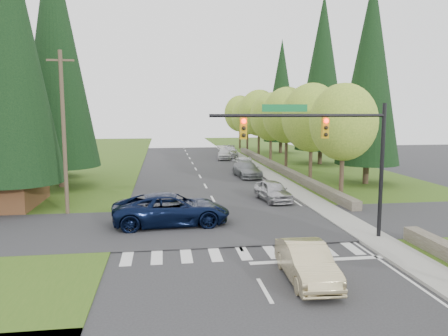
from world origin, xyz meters
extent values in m
plane|color=#28282B|center=(0.00, 0.00, 0.00)|extent=(120.00, 120.00, 0.00)
cube|color=#365717|center=(13.00, 20.00, 0.03)|extent=(14.00, 110.00, 0.06)
cube|color=#365717|center=(-13.00, 20.00, 0.03)|extent=(14.00, 110.00, 0.06)
cube|color=#28282B|center=(0.00, 8.00, 0.00)|extent=(120.00, 8.00, 0.10)
cube|color=gray|center=(6.90, 22.00, 0.07)|extent=(1.80, 80.00, 0.13)
cube|color=gray|center=(6.05, 22.00, 0.07)|extent=(0.20, 80.00, 0.13)
cube|color=#4C4438|center=(8.60, 30.00, 0.35)|extent=(0.70, 40.00, 0.70)
cylinder|color=black|center=(7.20, 4.50, 3.40)|extent=(0.20, 0.20, 6.80)
cylinder|color=black|center=(2.90, 4.50, 6.20)|extent=(8.60, 0.16, 0.16)
cube|color=#0C662D|center=(2.20, 4.55, 6.55)|extent=(2.20, 0.04, 0.35)
cube|color=#BF8C0C|center=(4.20, 4.50, 5.60)|extent=(0.32, 0.24, 1.00)
sphere|color=#FF0C05|center=(4.20, 4.36, 5.95)|extent=(0.22, 0.22, 0.22)
cube|color=#BF8C0C|center=(0.20, 4.50, 5.60)|extent=(0.32, 0.24, 1.00)
sphere|color=#FF0C05|center=(0.20, 4.36, 5.95)|extent=(0.22, 0.22, 0.22)
cylinder|color=#473828|center=(-9.50, 12.00, 5.00)|extent=(0.24, 0.24, 10.00)
cube|color=#473828|center=(-9.50, 12.00, 9.40)|extent=(1.60, 0.10, 0.12)
cylinder|color=#38281C|center=(9.20, 14.00, 2.38)|extent=(0.32, 0.32, 4.76)
ellipsoid|color=olive|center=(9.20, 14.00, 5.61)|extent=(4.80, 4.80, 5.52)
cylinder|color=#38281C|center=(9.30, 21.00, 2.46)|extent=(0.32, 0.32, 4.93)
ellipsoid|color=olive|center=(9.30, 21.00, 5.81)|extent=(5.20, 5.20, 5.98)
cylinder|color=#38281C|center=(9.10, 28.00, 2.52)|extent=(0.32, 0.32, 5.04)
ellipsoid|color=olive|center=(9.10, 28.00, 5.94)|extent=(5.00, 5.00, 5.75)
cylinder|color=#38281C|center=(9.20, 35.00, 2.41)|extent=(0.32, 0.32, 4.82)
ellipsoid|color=olive|center=(9.20, 35.00, 5.68)|extent=(5.00, 5.00, 5.75)
cylinder|color=#38281C|center=(9.30, 42.00, 2.58)|extent=(0.32, 0.32, 5.15)
ellipsoid|color=olive|center=(9.30, 42.00, 6.07)|extent=(5.40, 5.40, 6.21)
cylinder|color=#38281C|center=(9.10, 49.00, 2.35)|extent=(0.32, 0.32, 4.70)
ellipsoid|color=olive|center=(9.10, 49.00, 5.54)|extent=(4.80, 4.80, 5.52)
cylinder|color=#38281C|center=(9.20, 56.00, 2.49)|extent=(0.32, 0.32, 4.98)
ellipsoid|color=olive|center=(9.20, 56.00, 5.87)|extent=(5.20, 5.20, 5.98)
cylinder|color=#38281C|center=(-13.00, 14.00, 1.00)|extent=(0.50, 0.50, 2.00)
cone|color=black|center=(-13.00, 14.00, 10.80)|extent=(6.12, 6.12, 18.00)
cylinder|color=#38281C|center=(-12.00, 22.00, 1.00)|extent=(0.50, 0.50, 2.00)
cone|color=black|center=(-12.00, 22.00, 11.30)|extent=(6.46, 6.46, 19.00)
cylinder|color=#38281C|center=(-14.00, 28.00, 1.00)|extent=(0.50, 0.50, 2.00)
cone|color=black|center=(-14.00, 28.00, 10.30)|extent=(5.78, 5.78, 17.00)
cylinder|color=#38281C|center=(14.00, 20.00, 1.00)|extent=(0.50, 0.50, 2.00)
cone|color=black|center=(14.00, 20.00, 9.80)|extent=(5.44, 5.44, 16.00)
cylinder|color=#38281C|center=(15.00, 34.00, 1.00)|extent=(0.50, 0.50, 2.00)
cone|color=black|center=(15.00, 34.00, 10.80)|extent=(6.12, 6.12, 18.00)
cylinder|color=#38281C|center=(14.00, 48.00, 1.00)|extent=(0.50, 0.50, 2.00)
cone|color=black|center=(14.00, 48.00, 9.30)|extent=(5.10, 5.10, 15.00)
imported|color=#D1BE8B|center=(1.78, -0.32, 0.72)|extent=(1.66, 4.43, 1.44)
imported|color=black|center=(-3.13, 8.57, 0.91)|extent=(6.74, 3.46, 1.82)
imported|color=#ACABB0|center=(4.20, 14.25, 0.73)|extent=(2.24, 4.47, 1.46)
imported|color=gray|center=(4.50, 25.56, 0.73)|extent=(2.43, 5.20, 1.47)
imported|color=#A1A1A5|center=(5.27, 30.65, 0.66)|extent=(1.85, 4.13, 1.32)
imported|color=silver|center=(4.44, 40.91, 0.71)|extent=(2.18, 4.35, 1.42)
imported|color=#BCBCC1|center=(5.60, 43.63, 0.76)|extent=(2.64, 5.39, 1.51)
camera|label=1|loc=(-3.54, -15.65, 6.46)|focal=35.00mm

